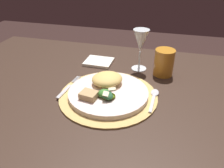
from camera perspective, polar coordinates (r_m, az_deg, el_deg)
The scene contains 11 objects.
dining_table at distance 0.84m, azimuth 2.16°, elevation -7.31°, with size 1.48×0.83×0.72m.
placemat at distance 0.75m, azimuth -0.96°, elevation -3.02°, with size 0.33×0.33×0.01m, color tan.
dinner_plate at distance 0.74m, azimuth -0.97°, elevation -2.30°, with size 0.27×0.27×0.02m, color silver.
pasta_serving at distance 0.77m, azimuth -1.26°, elevation 1.32°, with size 0.11×0.10×0.04m, color #EBC366.
salad_greens at distance 0.70m, azimuth -1.50°, elevation -2.68°, with size 0.07×0.07×0.03m.
bread_piece at distance 0.70m, azimuth -6.04°, elevation -2.89°, with size 0.05×0.04×0.02m, color tan.
fork at distance 0.80m, azimuth -11.40°, elevation -0.98°, with size 0.03×0.16×0.00m.
spoon at distance 0.75m, azimuth 10.86°, elevation -3.17°, with size 0.03×0.13×0.01m.
napkin at distance 0.98m, azimuth -3.45°, elevation 5.79°, with size 0.12×0.10×0.01m, color white.
wine_glass at distance 0.89m, azimuth 7.46°, elevation 10.72°, with size 0.06×0.06×0.17m.
amber_tumbler at distance 0.89m, azimuth 13.37°, elevation 5.47°, with size 0.08×0.08×0.11m, color orange.
Camera 1 is at (0.14, -0.65, 1.15)m, focal length 35.12 mm.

